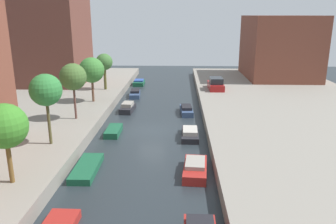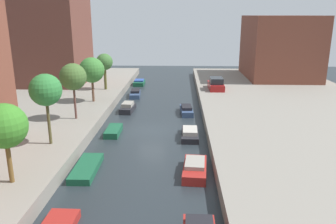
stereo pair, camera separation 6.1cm
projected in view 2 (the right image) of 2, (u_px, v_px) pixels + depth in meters
The scene contains 18 objects.
ground_plane at pixel (152, 130), 31.75m from camera, with size 84.00×84.00×0.00m, color #232B30.
quay_right at pixel (314, 127), 31.09m from camera, with size 20.00×64.00×1.00m, color gray.
apartment_tower_far at pixel (45, 5), 46.19m from camera, with size 10.00×9.95×21.57m, color brown.
low_block_right at pixel (280, 47), 52.30m from camera, with size 10.00×12.97×9.39m, color brown.
street_tree_0 at pixel (4, 126), 18.91m from camera, with size 2.57×2.57×4.76m.
street_tree_1 at pixel (46, 90), 24.65m from camera, with size 2.38×2.38×5.38m.
street_tree_2 at pixel (73, 77), 30.92m from camera, with size 2.47×2.47×5.25m.
street_tree_3 at pixel (92, 70), 37.44m from camera, with size 2.82×2.82×4.99m.
street_tree_4 at pixel (104, 62), 43.69m from camera, with size 2.16×2.16×4.69m.
parked_car at pixel (216, 84), 44.52m from camera, with size 1.92×4.31×1.58m.
moored_boat_left_1 at pixel (87, 168), 23.40m from camera, with size 1.57×4.32×0.46m.
moored_boat_left_2 at pixel (113, 131), 30.75m from camera, with size 1.24×3.04×0.55m.
moored_boat_left_3 at pixel (128, 108), 37.96m from camera, with size 1.53×3.26×1.00m.
moored_boat_left_4 at pixel (135, 94), 44.95m from camera, with size 1.56×3.59×0.86m.
moored_boat_left_5 at pixel (139, 83), 52.42m from camera, with size 1.60×3.18×0.81m.
moored_boat_right_1 at pixel (195, 168), 22.99m from camera, with size 1.82×3.78×0.90m.
moored_boat_right_2 at pixel (190, 134), 29.86m from camera, with size 1.54×3.74×0.85m.
moored_boat_right_3 at pixel (186, 110), 37.16m from camera, with size 1.47×3.79×0.89m.
Camera 2 is at (2.62, -29.95, 10.46)m, focal length 36.08 mm.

